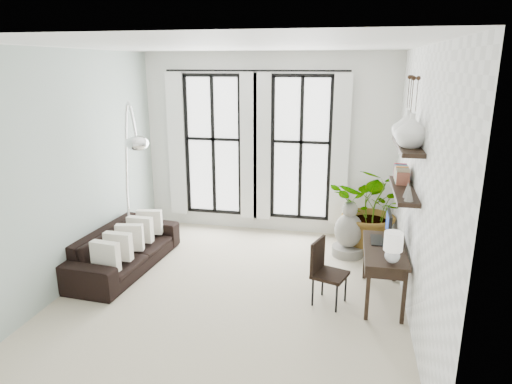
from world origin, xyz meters
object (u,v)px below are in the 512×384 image
(sofa, at_px, (125,249))
(buddha, at_px, (348,233))
(arc_lamp, at_px, (130,147))
(desk_chair, at_px, (325,268))
(plant, at_px, (373,209))
(desk, at_px, (385,252))

(sofa, distance_m, buddha, 3.50)
(arc_lamp, bearing_deg, buddha, 16.66)
(sofa, relative_size, desk_chair, 2.49)
(plant, height_order, buddha, plant)
(desk, xyz_separation_m, desk_chair, (-0.74, -0.17, -0.21))
(arc_lamp, bearing_deg, desk, -7.38)
(plant, relative_size, desk, 1.19)
(sofa, bearing_deg, desk_chair, -94.09)
(plant, bearing_deg, buddha, -144.59)
(desk_chair, xyz_separation_m, buddha, (0.29, 1.60, -0.10))
(plant, distance_m, desk_chair, 1.99)
(plant, distance_m, desk, 1.69)
(sofa, distance_m, desk, 3.78)
(desk_chair, bearing_deg, desk, 32.18)
(arc_lamp, xyz_separation_m, buddha, (3.19, 0.95, -1.44))
(desk, distance_m, arc_lamp, 3.84)
(desk, xyz_separation_m, arc_lamp, (-3.64, 0.47, 1.13))
(plant, bearing_deg, arc_lamp, -161.13)
(plant, relative_size, arc_lamp, 0.59)
(plant, distance_m, arc_lamp, 3.91)
(desk_chair, distance_m, arc_lamp, 3.26)
(buddha, bearing_deg, arc_lamp, -163.34)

